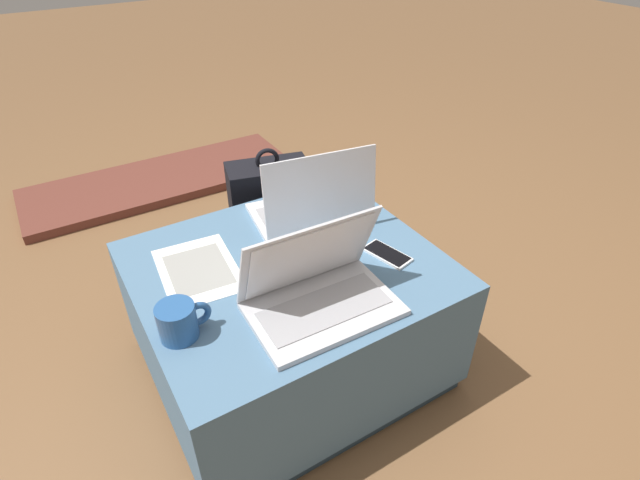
{
  "coord_description": "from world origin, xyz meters",
  "views": [
    {
      "loc": [
        -0.51,
        -1.02,
        1.32
      ],
      "look_at": [
        0.08,
        -0.04,
        0.51
      ],
      "focal_mm": 28.0,
      "sensor_mm": 36.0,
      "label": 1
    }
  ],
  "objects_px": {
    "backpack": "(271,221)",
    "paper_sheet": "(198,270)",
    "laptop_near": "(318,290)",
    "cell_phone": "(387,254)",
    "laptop_far": "(312,207)",
    "coffee_mug": "(179,321)"
  },
  "relations": [
    {
      "from": "laptop_near",
      "to": "laptop_far",
      "type": "bearing_deg",
      "value": 63.29
    },
    {
      "from": "laptop_far",
      "to": "coffee_mug",
      "type": "bearing_deg",
      "value": 35.7
    },
    {
      "from": "cell_phone",
      "to": "coffee_mug",
      "type": "xyz_separation_m",
      "value": [
        -0.62,
        0.0,
        0.04
      ]
    },
    {
      "from": "laptop_far",
      "to": "laptop_near",
      "type": "bearing_deg",
      "value": 70.16
    },
    {
      "from": "backpack",
      "to": "paper_sheet",
      "type": "xyz_separation_m",
      "value": [
        -0.42,
        -0.39,
        0.2
      ]
    },
    {
      "from": "laptop_near",
      "to": "laptop_far",
      "type": "xyz_separation_m",
      "value": [
        0.19,
        0.35,
        0.0
      ]
    },
    {
      "from": "laptop_near",
      "to": "coffee_mug",
      "type": "xyz_separation_m",
      "value": [
        -0.34,
        0.08,
        -0.0
      ]
    },
    {
      "from": "backpack",
      "to": "paper_sheet",
      "type": "bearing_deg",
      "value": 57.44
    },
    {
      "from": "laptop_far",
      "to": "backpack",
      "type": "bearing_deg",
      "value": -82.74
    },
    {
      "from": "coffee_mug",
      "to": "cell_phone",
      "type": "bearing_deg",
      "value": -0.44
    },
    {
      "from": "paper_sheet",
      "to": "cell_phone",
      "type": "bearing_deg",
      "value": -19.08
    },
    {
      "from": "laptop_far",
      "to": "paper_sheet",
      "type": "xyz_separation_m",
      "value": [
        -0.41,
        -0.05,
        -0.05
      ]
    },
    {
      "from": "laptop_far",
      "to": "backpack",
      "type": "distance_m",
      "value": 0.42
    },
    {
      "from": "laptop_far",
      "to": "cell_phone",
      "type": "distance_m",
      "value": 0.3
    },
    {
      "from": "paper_sheet",
      "to": "coffee_mug",
      "type": "distance_m",
      "value": 0.26
    },
    {
      "from": "laptop_near",
      "to": "paper_sheet",
      "type": "height_order",
      "value": "laptop_near"
    },
    {
      "from": "backpack",
      "to": "coffee_mug",
      "type": "distance_m",
      "value": 0.85
    },
    {
      "from": "laptop_near",
      "to": "cell_phone",
      "type": "height_order",
      "value": "laptop_near"
    },
    {
      "from": "cell_phone",
      "to": "laptop_far",
      "type": "bearing_deg",
      "value": -84.88
    },
    {
      "from": "laptop_near",
      "to": "cell_phone",
      "type": "xyz_separation_m",
      "value": [
        0.29,
        0.08,
        -0.05
      ]
    },
    {
      "from": "paper_sheet",
      "to": "coffee_mug",
      "type": "bearing_deg",
      "value": -113.76
    },
    {
      "from": "coffee_mug",
      "to": "backpack",
      "type": "bearing_deg",
      "value": 48.67
    }
  ]
}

